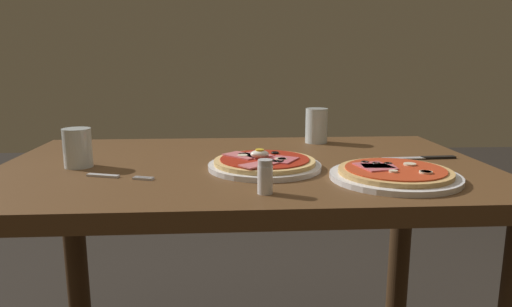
% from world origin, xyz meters
% --- Properties ---
extents(dining_table, '(1.20, 0.74, 0.76)m').
position_xyz_m(dining_table, '(0.00, 0.00, 0.63)').
color(dining_table, brown).
rests_on(dining_table, ground).
extents(pizza_foreground, '(0.27, 0.27, 0.05)m').
position_xyz_m(pizza_foreground, '(0.05, -0.07, 0.77)').
color(pizza_foreground, white).
rests_on(pizza_foreground, dining_table).
extents(pizza_across_left, '(0.28, 0.28, 0.03)m').
position_xyz_m(pizza_across_left, '(0.32, -0.18, 0.77)').
color(pizza_across_left, white).
rests_on(pizza_across_left, dining_table).
extents(water_glass_near, '(0.07, 0.07, 0.11)m').
position_xyz_m(water_glass_near, '(0.23, 0.27, 0.80)').
color(water_glass_near, silver).
rests_on(water_glass_near, dining_table).
extents(water_glass_far, '(0.07, 0.07, 0.09)m').
position_xyz_m(water_glass_far, '(-0.40, -0.02, 0.80)').
color(water_glass_far, silver).
rests_on(water_glass_far, dining_table).
extents(fork, '(0.15, 0.06, 0.00)m').
position_xyz_m(fork, '(-0.29, -0.13, 0.76)').
color(fork, silver).
rests_on(fork, dining_table).
extents(knife, '(0.20, 0.03, 0.01)m').
position_xyz_m(knife, '(0.47, 0.02, 0.76)').
color(knife, silver).
rests_on(knife, dining_table).
extents(salt_shaker, '(0.03, 0.03, 0.07)m').
position_xyz_m(salt_shaker, '(0.03, -0.27, 0.79)').
color(salt_shaker, white).
rests_on(salt_shaker, dining_table).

